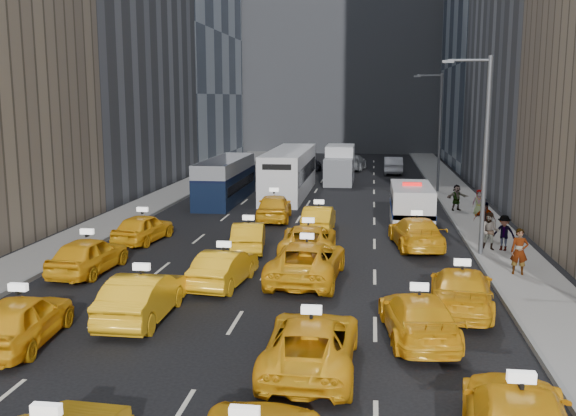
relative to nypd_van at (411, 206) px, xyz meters
name	(u,v)px	position (x,y,z in m)	size (l,w,h in m)	color
ground	(221,346)	(-6.55, -18.80, -1.13)	(160.00, 160.00, 0.00)	black
sidewalk_west	(157,201)	(-17.05, 6.20, -1.05)	(3.00, 90.00, 0.15)	gray
sidewalk_east	(467,208)	(3.95, 6.20, -1.05)	(3.00, 90.00, 0.15)	gray
curb_west	(177,201)	(-15.60, 6.20, -1.04)	(0.15, 90.00, 0.18)	slate
curb_east	(444,207)	(2.50, 6.20, -1.04)	(0.15, 90.00, 0.18)	slate
building_backdrop	(343,0)	(-6.55, 53.20, 18.87)	(30.00, 12.00, 40.00)	slate
streetlight_near	(483,149)	(2.63, -6.80, 3.79)	(2.15, 0.22, 9.00)	#595B60
streetlight_far	(438,128)	(2.63, 13.20, 3.79)	(2.15, 0.22, 9.00)	#595B60
taxi_4	(21,320)	(-12.39, -19.48, -0.36)	(1.82, 4.53, 1.54)	#FFB115
taxi_5	(143,296)	(-9.61, -16.87, -0.35)	(1.65, 4.73, 1.56)	#FFB115
taxi_6	(311,343)	(-3.77, -20.04, -0.41)	(2.38, 5.16, 1.43)	#FFB115
taxi_7	(418,316)	(-0.78, -17.45, -0.43)	(1.97, 4.83, 1.40)	#FFB115
taxi_8	(88,255)	(-13.81, -11.78, -0.35)	(1.83, 4.54, 1.55)	#FFB115
taxi_9	(224,268)	(-7.84, -12.75, -0.42)	(1.50, 4.29, 1.41)	#FFB115
taxi_10	(307,261)	(-4.74, -11.64, -0.33)	(2.63, 5.70, 1.58)	#FFB115
taxi_11	(461,290)	(0.85, -14.63, -0.39)	(2.08, 5.11, 1.48)	#FFB115
taxi_12	(143,228)	(-13.61, -5.89, -0.40)	(1.71, 4.26, 1.45)	#FFB115
taxi_13	(249,236)	(-8.00, -6.96, -0.44)	(1.45, 4.16, 1.37)	#FFB115
taxi_14	(308,241)	(-5.07, -7.78, -0.39)	(2.45, 5.31, 1.48)	#FFB115
taxi_15	(416,233)	(-0.07, -5.36, -0.38)	(2.10, 5.17, 1.50)	#FFB115
taxi_16	(274,207)	(-7.95, 0.70, -0.32)	(1.91, 4.74, 1.61)	#FFB115
taxi_17	(319,219)	(-5.04, -2.27, -0.41)	(1.52, 4.35, 1.43)	#FFB115
nypd_van	(411,206)	(0.00, 0.00, 0.00)	(2.95, 6.03, 2.49)	silver
double_decker	(226,181)	(-12.40, 7.37, 0.33)	(3.09, 10.28, 2.95)	black
city_bus	(290,172)	(-8.34, 10.91, 0.55)	(3.85, 13.24, 3.37)	silver
box_truck	(340,165)	(-4.99, 18.45, 0.41)	(2.66, 6.92, 3.12)	silver
misc_car_0	(417,192)	(0.92, 8.72, -0.41)	(1.52, 4.35, 1.43)	#A5A7AC
misc_car_1	(247,171)	(-13.24, 19.44, -0.36)	(2.55, 5.53, 1.54)	black
misc_car_2	(353,162)	(-4.10, 28.00, -0.34)	(2.19, 5.40, 1.57)	slate
misc_car_3	(308,164)	(-8.38, 25.25, -0.29)	(1.97, 4.90, 1.67)	black
misc_car_4	(393,165)	(-0.23, 25.57, -0.32)	(1.71, 4.92, 1.62)	#B3B4BB
pedestrian_0	(519,252)	(3.70, -10.17, -0.04)	(0.68, 0.45, 1.88)	gray
pedestrian_1	(490,231)	(3.27, -5.99, -0.08)	(0.87, 0.48, 1.79)	gray
pedestrian_2	(504,233)	(3.91, -6.00, -0.14)	(1.08, 0.44, 1.66)	gray
pedestrian_3	(485,220)	(3.46, -3.39, -0.05)	(1.09, 0.49, 1.85)	gray
pedestrian_4	(479,203)	(4.20, 3.03, -0.19)	(0.77, 0.42, 1.58)	gray
pedestrian_5	(457,197)	(3.09, 4.75, -0.16)	(1.52, 0.44, 1.64)	gray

